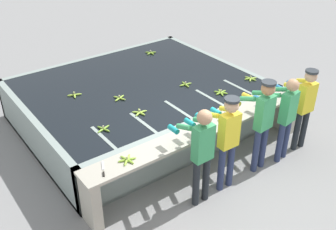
{
  "coord_description": "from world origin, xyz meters",
  "views": [
    {
      "loc": [
        -3.81,
        -3.82,
        4.35
      ],
      "look_at": [
        0.0,
        1.28,
        0.61
      ],
      "focal_mm": 42.0,
      "sensor_mm": 36.0,
      "label": 1
    }
  ],
  "objects_px": {
    "worker_3": "(286,113)",
    "banana_bunch_floating_1": "(74,95)",
    "worker_4": "(304,102)",
    "banana_bunch_floating_6": "(186,84)",
    "banana_bunch_floating_7": "(140,112)",
    "banana_bunch_floating_3": "(120,98)",
    "banana_bunch_floating_2": "(103,129)",
    "banana_bunch_ledge_1": "(127,160)",
    "worker_1": "(227,135)",
    "banana_bunch_floating_0": "(251,79)",
    "banana_bunch_ledge_0": "(223,117)",
    "knife_0": "(103,171)",
    "banana_bunch_floating_4": "(221,92)",
    "banana_bunch_floating_5": "(151,53)",
    "worker_0": "(201,149)",
    "worker_2": "(262,117)"
  },
  "relations": [
    {
      "from": "worker_1",
      "to": "banana_bunch_floating_7",
      "type": "distance_m",
      "value": 1.69
    },
    {
      "from": "banana_bunch_floating_1",
      "to": "banana_bunch_floating_7",
      "type": "xyz_separation_m",
      "value": [
        0.63,
        -1.31,
        -0.0
      ]
    },
    {
      "from": "banana_bunch_floating_3",
      "to": "banana_bunch_ledge_0",
      "type": "height_order",
      "value": "banana_bunch_ledge_0"
    },
    {
      "from": "worker_3",
      "to": "banana_bunch_floating_7",
      "type": "height_order",
      "value": "worker_3"
    },
    {
      "from": "worker_3",
      "to": "banana_bunch_floating_1",
      "type": "distance_m",
      "value": 3.91
    },
    {
      "from": "banana_bunch_floating_4",
      "to": "banana_bunch_floating_5",
      "type": "relative_size",
      "value": 1.02
    },
    {
      "from": "worker_2",
      "to": "banana_bunch_ledge_1",
      "type": "distance_m",
      "value": 2.37
    },
    {
      "from": "worker_4",
      "to": "banana_bunch_floating_6",
      "type": "distance_m",
      "value": 2.29
    },
    {
      "from": "worker_4",
      "to": "banana_bunch_ledge_0",
      "type": "distance_m",
      "value": 1.57
    },
    {
      "from": "worker_1",
      "to": "worker_2",
      "type": "bearing_deg",
      "value": 0.88
    },
    {
      "from": "banana_bunch_floating_2",
      "to": "worker_0",
      "type": "bearing_deg",
      "value": -61.39
    },
    {
      "from": "banana_bunch_floating_0",
      "to": "knife_0",
      "type": "height_order",
      "value": "banana_bunch_floating_0"
    },
    {
      "from": "banana_bunch_floating_0",
      "to": "banana_bunch_floating_1",
      "type": "bearing_deg",
      "value": 155.0
    },
    {
      "from": "worker_3",
      "to": "banana_bunch_floating_2",
      "type": "height_order",
      "value": "worker_3"
    },
    {
      "from": "banana_bunch_floating_4",
      "to": "banana_bunch_ledge_1",
      "type": "distance_m",
      "value": 2.69
    },
    {
      "from": "worker_2",
      "to": "banana_bunch_ledge_0",
      "type": "distance_m",
      "value": 0.67
    },
    {
      "from": "banana_bunch_floating_4",
      "to": "knife_0",
      "type": "bearing_deg",
      "value": -165.53
    },
    {
      "from": "banana_bunch_floating_3",
      "to": "knife_0",
      "type": "xyz_separation_m",
      "value": [
        -1.29,
        -1.74,
        -0.01
      ]
    },
    {
      "from": "banana_bunch_floating_4",
      "to": "worker_1",
      "type": "bearing_deg",
      "value": -130.28
    },
    {
      "from": "banana_bunch_floating_0",
      "to": "banana_bunch_floating_5",
      "type": "xyz_separation_m",
      "value": [
        -0.84,
        2.43,
        0.0
      ]
    },
    {
      "from": "banana_bunch_floating_3",
      "to": "banana_bunch_floating_2",
      "type": "bearing_deg",
      "value": -134.61
    },
    {
      "from": "banana_bunch_floating_0",
      "to": "banana_bunch_floating_6",
      "type": "height_order",
      "value": "same"
    },
    {
      "from": "banana_bunch_floating_0",
      "to": "banana_bunch_floating_1",
      "type": "relative_size",
      "value": 1.02
    },
    {
      "from": "banana_bunch_floating_1",
      "to": "worker_4",
      "type": "bearing_deg",
      "value": -42.59
    },
    {
      "from": "worker_2",
      "to": "banana_bunch_floating_1",
      "type": "xyz_separation_m",
      "value": [
        -2.04,
        2.87,
        -0.14
      ]
    },
    {
      "from": "banana_bunch_floating_7",
      "to": "banana_bunch_floating_1",
      "type": "bearing_deg",
      "value": 115.73
    },
    {
      "from": "worker_4",
      "to": "banana_bunch_floating_7",
      "type": "height_order",
      "value": "worker_4"
    },
    {
      "from": "worker_4",
      "to": "banana_bunch_floating_3",
      "type": "relative_size",
      "value": 5.91
    },
    {
      "from": "worker_4",
      "to": "knife_0",
      "type": "height_order",
      "value": "worker_4"
    },
    {
      "from": "banana_bunch_ledge_0",
      "to": "banana_bunch_floating_1",
      "type": "bearing_deg",
      "value": 125.97
    },
    {
      "from": "banana_bunch_floating_1",
      "to": "banana_bunch_floating_5",
      "type": "distance_m",
      "value": 2.57
    },
    {
      "from": "banana_bunch_ledge_1",
      "to": "worker_1",
      "type": "bearing_deg",
      "value": -19.18
    },
    {
      "from": "banana_bunch_floating_1",
      "to": "banana_bunch_ledge_0",
      "type": "bearing_deg",
      "value": -54.03
    },
    {
      "from": "worker_4",
      "to": "banana_bunch_ledge_1",
      "type": "bearing_deg",
      "value": 171.22
    },
    {
      "from": "worker_2",
      "to": "worker_3",
      "type": "relative_size",
      "value": 1.06
    },
    {
      "from": "banana_bunch_floating_5",
      "to": "banana_bunch_floating_4",
      "type": "bearing_deg",
      "value": -92.06
    },
    {
      "from": "banana_bunch_floating_3",
      "to": "banana_bunch_ledge_1",
      "type": "bearing_deg",
      "value": -117.43
    },
    {
      "from": "banana_bunch_floating_4",
      "to": "banana_bunch_floating_5",
      "type": "distance_m",
      "value": 2.53
    },
    {
      "from": "banana_bunch_floating_2",
      "to": "banana_bunch_floating_6",
      "type": "relative_size",
      "value": 0.98
    },
    {
      "from": "worker_2",
      "to": "banana_bunch_floating_7",
      "type": "height_order",
      "value": "worker_2"
    },
    {
      "from": "worker_3",
      "to": "banana_bunch_floating_7",
      "type": "xyz_separation_m",
      "value": [
        -1.95,
        1.62,
        -0.07
      ]
    },
    {
      "from": "worker_0",
      "to": "banana_bunch_ledge_1",
      "type": "height_order",
      "value": "worker_0"
    },
    {
      "from": "banana_bunch_ledge_0",
      "to": "banana_bunch_ledge_1",
      "type": "height_order",
      "value": "same"
    },
    {
      "from": "banana_bunch_floating_0",
      "to": "banana_bunch_floating_4",
      "type": "height_order",
      "value": "same"
    },
    {
      "from": "worker_4",
      "to": "banana_bunch_floating_6",
      "type": "xyz_separation_m",
      "value": [
        -1.16,
        1.97,
        -0.08
      ]
    },
    {
      "from": "banana_bunch_floating_2",
      "to": "banana_bunch_floating_7",
      "type": "xyz_separation_m",
      "value": [
        0.77,
        0.1,
        -0.0
      ]
    },
    {
      "from": "worker_1",
      "to": "banana_bunch_floating_3",
      "type": "bearing_deg",
      "value": 105.02
    },
    {
      "from": "banana_bunch_floating_4",
      "to": "banana_bunch_floating_6",
      "type": "height_order",
      "value": "same"
    },
    {
      "from": "worker_4",
      "to": "banana_bunch_floating_2",
      "type": "bearing_deg",
      "value": 155.73
    },
    {
      "from": "worker_3",
      "to": "banana_bunch_ledge_1",
      "type": "distance_m",
      "value": 2.92
    }
  ]
}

